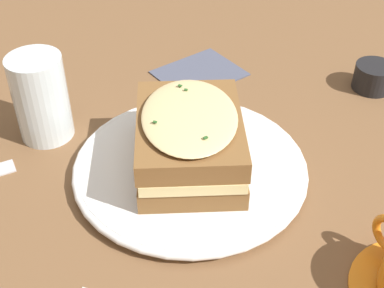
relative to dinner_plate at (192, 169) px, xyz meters
name	(u,v)px	position (x,y,z in m)	size (l,w,h in m)	color
ground_plane	(195,170)	(0.01, 0.00, -0.01)	(2.40, 2.40, 0.00)	brown
dinner_plate	(192,169)	(0.00, 0.00, 0.00)	(0.26, 0.26, 0.01)	white
sandwich	(190,139)	(0.00, 0.00, 0.04)	(0.19, 0.19, 0.07)	brown
water_glass	(41,98)	(-0.07, 0.18, 0.05)	(0.06, 0.06, 0.11)	silver
napkin	(199,73)	(0.16, 0.14, -0.01)	(0.11, 0.09, 0.00)	#4C5166
condiment_pot	(373,77)	(0.30, -0.06, 0.01)	(0.05, 0.05, 0.04)	black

